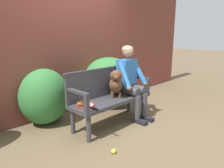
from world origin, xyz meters
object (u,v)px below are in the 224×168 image
person_seated (130,79)px  tennis_ball (114,151)px  garden_bench (112,102)px  dog_on_bench (116,83)px  baseball_glove (83,103)px  tennis_racket (86,105)px

person_seated → tennis_ball: person_seated is taller
person_seated → tennis_ball: size_ratio=20.33×
garden_bench → person_seated: 0.57m
dog_on_bench → person_seated: bearing=-3.5°
garden_bench → baseball_glove: 0.59m
baseball_glove → tennis_ball: 0.87m
person_seated → tennis_racket: bearing=178.7°
tennis_racket → baseball_glove: (-0.03, 0.04, 0.04)m
dog_on_bench → baseball_glove: size_ratio=2.25×
person_seated → tennis_racket: 1.04m
dog_on_bench → tennis_ball: (-0.75, -0.67, -0.69)m
person_seated → tennis_racket: person_seated is taller
person_seated → dog_on_bench: 0.36m
garden_bench → tennis_racket: bearing=179.2°
tennis_racket → tennis_ball: size_ratio=8.55×
dog_on_bench → garden_bench: bearing=-176.7°
garden_bench → tennis_racket: (-0.55, 0.01, 0.07)m
baseball_glove → tennis_ball: bearing=-97.5°
tennis_ball → dog_on_bench: bearing=41.7°
tennis_ball → person_seated: bearing=30.4°
garden_bench → person_seated: person_seated is taller
baseball_glove → tennis_ball: (-0.07, -0.72, -0.48)m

